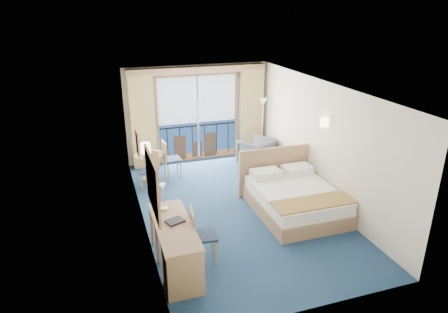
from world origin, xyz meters
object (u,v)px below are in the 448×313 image
(floor_lamp, at_px, (263,113))
(table_chair_b, at_px, (150,167))
(round_table, at_px, (149,160))
(table_chair_a, at_px, (169,157))
(bed, at_px, (294,198))
(desk, at_px, (181,260))
(nightstand, at_px, (286,169))
(armchair, at_px, (256,152))
(desk_chair, at_px, (199,232))

(floor_lamp, bearing_deg, table_chair_b, -163.42)
(round_table, bearing_deg, table_chair_a, -1.42)
(bed, relative_size, desk, 1.22)
(round_table, bearing_deg, desk, -91.83)
(nightstand, bearing_deg, armchair, 108.68)
(floor_lamp, height_order, round_table, floor_lamp)
(floor_lamp, bearing_deg, nightstand, -90.73)
(floor_lamp, relative_size, round_table, 2.33)
(nightstand, xyz_separation_m, table_chair_b, (-3.36, 0.63, 0.23))
(floor_lamp, distance_m, table_chair_a, 2.99)
(bed, distance_m, nightstand, 1.70)
(armchair, bearing_deg, bed, 54.65)
(desk_chair, bearing_deg, table_chair_a, 4.22)
(nightstand, distance_m, round_table, 3.50)
(floor_lamp, height_order, desk_chair, floor_lamp)
(nightstand, relative_size, floor_lamp, 0.33)
(desk, distance_m, table_chair_a, 4.34)
(bed, xyz_separation_m, desk_chair, (-2.40, -1.08, 0.24))
(armchair, height_order, desk, desk)
(desk_chair, bearing_deg, desk, 147.50)
(floor_lamp, height_order, desk, floor_lamp)
(bed, distance_m, armchair, 2.70)
(nightstand, distance_m, desk, 4.71)
(table_chair_a, distance_m, table_chair_b, 0.72)
(nightstand, bearing_deg, desk, -137.11)
(bed, relative_size, table_chair_b, 2.36)
(desk_chair, distance_m, table_chair_b, 3.32)
(round_table, height_order, table_chair_b, table_chair_b)
(nightstand, bearing_deg, round_table, 161.56)
(bed, distance_m, round_table, 3.82)
(floor_lamp, bearing_deg, desk_chair, -125.11)
(round_table, bearing_deg, armchair, -0.11)
(bed, height_order, table_chair_b, bed)
(armchair, xyz_separation_m, desk_chair, (-2.63, -3.77, 0.17))
(nightstand, bearing_deg, desk_chair, -138.40)
(floor_lamp, xyz_separation_m, table_chair_b, (-3.38, -1.01, -0.82))
(floor_lamp, xyz_separation_m, desk_chair, (-3.03, -4.30, -0.77))
(nightstand, distance_m, armchair, 1.16)
(desk_chair, relative_size, table_chair_a, 1.02)
(nightstand, distance_m, table_chair_a, 3.03)
(table_chair_b, bearing_deg, armchair, 36.03)
(desk, xyz_separation_m, desk_chair, (0.44, 0.54, 0.10))
(table_chair_a, bearing_deg, bed, -145.15)
(table_chair_a, relative_size, table_chair_b, 1.07)
(armchair, xyz_separation_m, table_chair_a, (-2.44, -0.01, 0.16))
(round_table, bearing_deg, desk_chair, -85.35)
(bed, distance_m, floor_lamp, 3.44)
(round_table, xyz_separation_m, table_chair_a, (0.50, -0.01, 0.03))
(desk, bearing_deg, armchair, 54.42)
(floor_lamp, bearing_deg, bed, -101.01)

